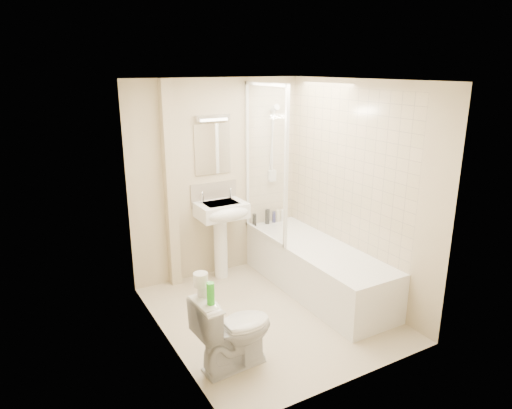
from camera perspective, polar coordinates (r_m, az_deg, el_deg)
floor at (r=4.98m, az=1.77°, el=-13.49°), size 2.50×2.50×0.00m
wall_back at (r=5.56m, az=-4.81°, el=3.12°), size 2.20×0.02×2.40m
wall_left at (r=4.06m, az=-11.49°, el=-2.42°), size 0.02×2.50×2.40m
wall_right at (r=5.13m, az=12.45°, el=1.60°), size 0.02×2.50×2.40m
ceiling at (r=4.30m, az=2.06°, el=15.30°), size 2.20×2.50×0.02m
tile_back at (r=5.85m, az=1.90°, el=6.10°), size 0.70×0.01×1.75m
tile_right at (r=5.22m, az=11.06°, el=4.48°), size 0.01×2.10×1.75m
pipe_boxing at (r=5.29m, az=-10.65°, el=2.15°), size 0.12×0.12×2.40m
splashback at (r=5.57m, az=-5.29°, el=1.32°), size 0.60×0.02×0.30m
mirror at (r=5.45m, az=-5.43°, el=6.90°), size 0.46×0.01×0.60m
strip_light at (r=5.38m, az=-5.44°, el=10.74°), size 0.42×0.07×0.07m
bathtub at (r=5.37m, az=7.59°, el=-7.78°), size 0.70×2.10×0.55m
shower_screen at (r=5.30m, az=1.14°, el=5.25°), size 0.04×0.92×1.80m
shower_fixture at (r=5.79m, az=2.13°, el=7.20°), size 0.10×0.16×0.99m
pedestal_sink at (r=5.45m, az=-4.23°, el=-1.82°), size 0.57×0.51×1.10m
bottle_black_a at (r=5.85m, az=-0.20°, el=-1.95°), size 0.05×0.05×0.16m
bottle_black_b at (r=5.93m, az=1.43°, el=-1.52°), size 0.06×0.06×0.19m
bottle_blue at (r=5.99m, az=2.25°, el=-1.56°), size 0.05×0.05×0.15m
bottle_cream at (r=6.02m, az=2.78°, el=-1.42°), size 0.05×0.05×0.16m
bottle_white_b at (r=6.06m, az=3.40°, el=-1.34°), size 0.06×0.06×0.15m
toilet at (r=4.06m, az=-2.76°, el=-15.36°), size 0.49×0.75×0.71m
toilet_roll_lower at (r=3.85m, az=-6.48°, el=-10.46°), size 0.12×0.12×0.10m
toilet_roll_upper at (r=3.77m, az=-6.93°, el=-9.28°), size 0.12×0.12×0.11m
green_bottle at (r=3.69m, az=-5.69°, el=-11.01°), size 0.06×0.06×0.18m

